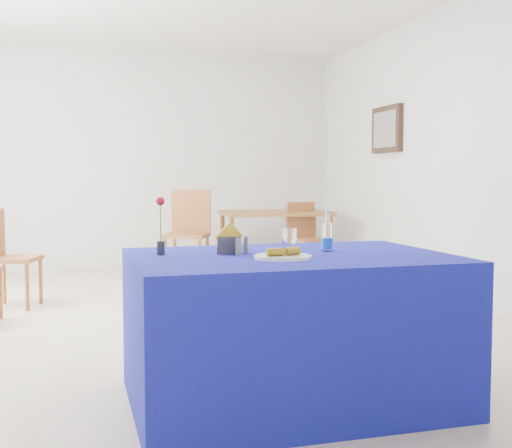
% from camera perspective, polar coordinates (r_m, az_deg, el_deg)
% --- Properties ---
extents(floor, '(7.00, 7.00, 0.00)m').
position_cam_1_polar(floor, '(5.17, -5.15, -8.77)').
color(floor, beige).
rests_on(floor, ground).
extents(room_shell, '(7.00, 7.00, 7.00)m').
position_cam_1_polar(room_shell, '(5.08, -5.28, 10.84)').
color(room_shell, silver).
rests_on(room_shell, ground).
extents(picture_frame, '(0.06, 0.64, 0.52)m').
position_cam_1_polar(picture_frame, '(7.41, 11.57, 8.24)').
color(picture_frame, black).
rests_on(picture_frame, room_shell).
extents(picture_art, '(0.02, 0.52, 0.40)m').
position_cam_1_polar(picture_art, '(7.40, 11.39, 8.25)').
color(picture_art, '#998C66').
rests_on(picture_art, room_shell).
extents(plate, '(0.28, 0.28, 0.01)m').
position_cam_1_polar(plate, '(3.10, 2.40, -2.94)').
color(plate, white).
rests_on(plate, blue_table).
extents(drinking_glass, '(0.08, 0.08, 0.13)m').
position_cam_1_polar(drinking_glass, '(3.30, 2.97, -1.51)').
color(drinking_glass, white).
rests_on(drinking_glass, blue_table).
extents(salt_shaker, '(0.03, 0.03, 0.08)m').
position_cam_1_polar(salt_shaker, '(3.23, -1.56, -2.03)').
color(salt_shaker, gray).
rests_on(salt_shaker, blue_table).
extents(pepper_shaker, '(0.03, 0.03, 0.08)m').
position_cam_1_polar(pepper_shaker, '(3.33, -0.93, -1.85)').
color(pepper_shaker, slate).
rests_on(pepper_shaker, blue_table).
extents(blue_table, '(1.60, 1.10, 0.76)m').
position_cam_1_polar(blue_table, '(3.33, 3.07, -9.24)').
color(blue_table, navy).
rests_on(blue_table, floor).
extents(water_bottle, '(0.06, 0.06, 0.21)m').
position_cam_1_polar(water_bottle, '(3.43, 6.34, -1.22)').
color(water_bottle, white).
rests_on(water_bottle, blue_table).
extents(napkin_holder, '(0.15, 0.07, 0.16)m').
position_cam_1_polar(napkin_holder, '(3.29, -2.42, -1.82)').
color(napkin_holder, '#323337').
rests_on(napkin_holder, blue_table).
extents(rose_vase, '(0.04, 0.04, 0.29)m').
position_cam_1_polar(rose_vase, '(3.26, -8.48, -0.33)').
color(rose_vase, '#25252A').
rests_on(rose_vase, blue_table).
extents(oak_table, '(1.37, 0.94, 0.76)m').
position_cam_1_polar(oak_table, '(7.86, 1.71, 0.61)').
color(oak_table, olive).
rests_on(oak_table, floor).
extents(chair_bg_left, '(0.61, 0.61, 1.03)m').
position_cam_1_polar(chair_bg_left, '(7.40, -6.00, -0.28)').
color(chair_bg_left, '#9C5B2D').
rests_on(chair_bg_left, floor).
extents(chair_bg_right, '(0.47, 0.47, 0.87)m').
position_cam_1_polar(chair_bg_right, '(7.58, 4.37, -0.84)').
color(chair_bg_right, '#9C5B2D').
rests_on(chair_bg_right, floor).
extents(chair_win_b, '(0.49, 0.49, 0.88)m').
position_cam_1_polar(chair_win_b, '(6.12, -21.37, -2.23)').
color(chair_win_b, '#9C5B2D').
rests_on(chair_win_b, floor).
extents(banana_pieces, '(0.18, 0.07, 0.04)m').
position_cam_1_polar(banana_pieces, '(3.09, 2.48, -2.45)').
color(banana_pieces, gold).
rests_on(banana_pieces, plate).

